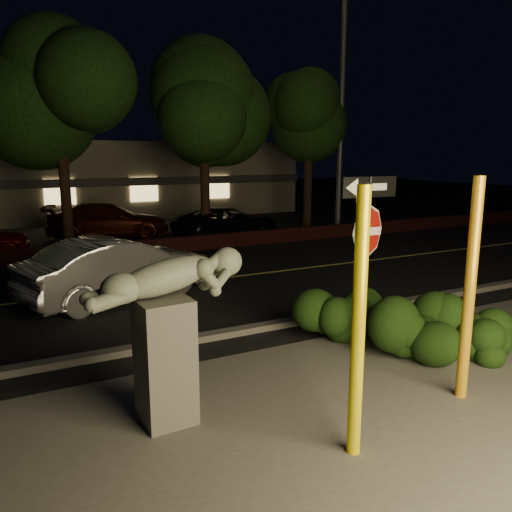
{
  "coord_description": "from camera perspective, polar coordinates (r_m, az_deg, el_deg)",
  "views": [
    {
      "loc": [
        -4.54,
        -5.2,
        3.34
      ],
      "look_at": [
        -0.66,
        2.36,
        1.6
      ],
      "focal_mm": 35.0,
      "sensor_mm": 36.0,
      "label": 1
    }
  ],
  "objects": [
    {
      "name": "ground",
      "position": [
        16.21,
        -10.31,
        -0.52
      ],
      "size": [
        90.0,
        90.0,
        0.0
      ],
      "primitive_type": "plane",
      "color": "black",
      "rests_on": "ground"
    },
    {
      "name": "patio",
      "position": [
        7.03,
        18.46,
        -17.35
      ],
      "size": [
        14.0,
        6.0,
        0.02
      ],
      "primitive_type": "cube",
      "color": "#4C4944",
      "rests_on": "ground"
    },
    {
      "name": "road",
      "position": [
        13.44,
        -6.55,
        -2.89
      ],
      "size": [
        80.0,
        8.0,
        0.01
      ],
      "primitive_type": "cube",
      "color": "black",
      "rests_on": "ground"
    },
    {
      "name": "lane_marking",
      "position": [
        13.44,
        -6.55,
        -2.83
      ],
      "size": [
        80.0,
        0.12,
        0.0
      ],
      "primitive_type": "cube",
      "color": "#CFC653",
      "rests_on": "road"
    },
    {
      "name": "curb",
      "position": [
        9.85,
        2.01,
        -7.89
      ],
      "size": [
        80.0,
        0.25,
        0.12
      ],
      "primitive_type": "cube",
      "color": "#4C4944",
      "rests_on": "ground"
    },
    {
      "name": "brick_wall",
      "position": [
        17.39,
        -11.59,
        1.08
      ],
      "size": [
        40.0,
        0.35,
        0.5
      ],
      "primitive_type": "cube",
      "color": "#431516",
      "rests_on": "ground"
    },
    {
      "name": "parking_lot",
      "position": [
        22.91,
        -15.46,
        2.76
      ],
      "size": [
        40.0,
        12.0,
        0.01
      ],
      "primitive_type": "cube",
      "color": "black",
      "rests_on": "ground"
    },
    {
      "name": "building",
      "position": [
        30.56,
        -18.81,
        8.43
      ],
      "size": [
        22.0,
        10.2,
        4.0
      ],
      "color": "#6B6356",
      "rests_on": "ground"
    },
    {
      "name": "tree_far_b",
      "position": [
        18.71,
        -21.87,
        19.1
      ],
      "size": [
        5.2,
        5.2,
        8.41
      ],
      "color": "black",
      "rests_on": "ground"
    },
    {
      "name": "tree_far_c",
      "position": [
        19.47,
        -6.08,
        18.34
      ],
      "size": [
        4.8,
        4.8,
        7.84
      ],
      "color": "black",
      "rests_on": "ground"
    },
    {
      "name": "tree_far_d",
      "position": [
        22.17,
        6.12,
        16.86
      ],
      "size": [
        4.4,
        4.4,
        7.42
      ],
      "color": "black",
      "rests_on": "ground"
    },
    {
      "name": "yellow_pole_left",
      "position": [
        5.53,
        11.62,
        -7.87
      ],
      "size": [
        0.15,
        0.15,
        3.04
      ],
      "primitive_type": "cylinder",
      "color": "yellow",
      "rests_on": "ground"
    },
    {
      "name": "yellow_pole_right",
      "position": [
        7.28,
        23.21,
        -3.73
      ],
      "size": [
        0.15,
        0.15,
        3.07
      ],
      "primitive_type": "cylinder",
      "color": "gold",
      "rests_on": "ground"
    },
    {
      "name": "signpost",
      "position": [
        8.11,
        12.69,
        2.72
      ],
      "size": [
        1.02,
        0.09,
        3.0
      ],
      "rotation": [
        0.0,
        0.0,
        -0.03
      ],
      "color": "black",
      "rests_on": "ground"
    },
    {
      "name": "sculpture",
      "position": [
        6.25,
        -10.2,
        -7.27
      ],
      "size": [
        2.03,
        0.67,
        2.17
      ],
      "rotation": [
        0.0,
        0.0,
        0.06
      ],
      "color": "#4C4944",
      "rests_on": "ground"
    },
    {
      "name": "hedge_center",
      "position": [
        9.2,
        9.56,
        -6.1
      ],
      "size": [
        2.31,
        1.3,
        1.15
      ],
      "primitive_type": "ellipsoid",
      "rotation": [
        0.0,
        0.0,
        0.13
      ],
      "color": "black",
      "rests_on": "ground"
    },
    {
      "name": "hedge_right",
      "position": [
        8.82,
        19.26,
        -7.44
      ],
      "size": [
        1.89,
        1.28,
        1.13
      ],
      "primitive_type": "ellipsoid",
      "rotation": [
        0.0,
        0.0,
        -0.22
      ],
      "color": "black",
      "rests_on": "ground"
    },
    {
      "name": "hedge_far_right",
      "position": [
        9.23,
        25.44,
        -7.85
      ],
      "size": [
        1.38,
        0.96,
        0.9
      ],
      "primitive_type": "ellipsoid",
      "rotation": [
        0.0,
        0.0,
        -0.12
      ],
      "color": "black",
      "rests_on": "ground"
    },
    {
      "name": "streetlight",
      "position": [
        22.22,
        9.44,
        20.57
      ],
      "size": [
        1.71,
        0.68,
        11.57
      ],
      "rotation": [
        0.0,
        0.0,
        0.23
      ],
      "color": "#48484D",
      "rests_on": "ground"
    },
    {
      "name": "silver_sedan",
      "position": [
        12.03,
        -15.46,
        -1.39
      ],
      "size": [
        4.7,
        2.89,
        1.46
      ],
      "primitive_type": "imported",
      "rotation": [
        0.0,
        0.0,
        1.9
      ],
      "color": "#B1B1B6",
      "rests_on": "ground"
    },
    {
      "name": "parked_car_darkred",
      "position": [
        21.1,
        -16.49,
        3.89
      ],
      "size": [
        5.15,
        3.03,
        1.4
      ],
      "primitive_type": "imported",
      "rotation": [
        0.0,
        0.0,
        1.34
      ],
      "color": "#401108",
      "rests_on": "ground"
    },
    {
      "name": "parked_car_dark",
      "position": [
        20.37,
        -3.3,
        3.86
      ],
      "size": [
        4.78,
        2.9,
        1.24
      ],
      "primitive_type": "imported",
      "rotation": [
        0.0,
        0.0,
        1.77
      ],
      "color": "black",
      "rests_on": "ground"
    }
  ]
}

